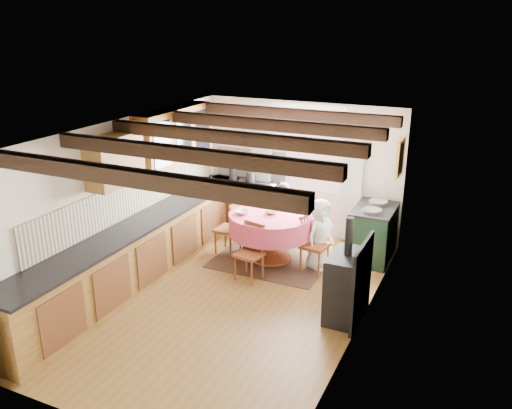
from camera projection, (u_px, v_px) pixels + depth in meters
The scene contains 40 objects.
floor at pixel (232, 298), 7.51m from camera, with size 3.60×5.50×0.00m, color olive.
ceiling at pixel (229, 130), 6.72m from camera, with size 3.60×5.50×0.00m, color white.
wall_back at pixel (302, 169), 9.47m from camera, with size 3.60×0.00×2.40m, color silver.
wall_front at pixel (90, 318), 4.76m from camera, with size 3.60×0.00×2.40m, color silver.
wall_left at pixel (123, 201), 7.83m from camera, with size 0.00×5.50×2.40m, color silver.
wall_right at pixel (363, 241), 6.40m from camera, with size 0.00×5.50×2.40m, color silver.
beam_a at pixel (132, 178), 5.04m from camera, with size 3.60×0.16×0.16m, color #332014.
beam_b at pixel (188, 155), 5.89m from camera, with size 3.60×0.16×0.16m, color #332014.
beam_c at pixel (230, 137), 6.75m from camera, with size 3.60×0.16×0.16m, color #332014.
beam_d at pixel (262, 124), 7.61m from camera, with size 3.60×0.16×0.16m, color #332014.
beam_e at pixel (288, 113), 8.46m from camera, with size 3.60×0.16×0.16m, color #332014.
splash_left at pixel (136, 195), 8.08m from camera, with size 0.02×4.50×0.55m, color beige.
splash_back at pixel (251, 163), 9.85m from camera, with size 1.40×0.02×0.55m, color beige.
base_cabinet_left at pixel (143, 251), 7.96m from camera, with size 0.60×5.30×0.88m, color olive.
base_cabinet_back at pixel (242, 206), 9.88m from camera, with size 1.30×0.60×0.88m, color olive.
worktop_left at pixel (142, 223), 7.80m from camera, with size 0.64×5.30×0.04m, color black.
worktop_back at pixel (241, 183), 9.71m from camera, with size 1.30×0.64×0.04m, color black.
wall_cabinet_glass at pixel (175, 136), 8.54m from camera, with size 0.34×1.80×0.90m, color olive.
wall_cabinet_solid at pixel (115, 160), 7.28m from camera, with size 0.34×0.90×0.70m, color olive.
window_frame at pixel (308, 148), 9.29m from camera, with size 1.34×0.03×1.54m, color white.
window_pane at pixel (308, 148), 9.29m from camera, with size 1.20×0.01×1.40m, color white.
curtain_left at pixel (261, 171), 9.72m from camera, with size 0.35×0.10×2.10m, color #A1A69F.
curtain_right at pixel (352, 183), 9.04m from camera, with size 0.35×0.10×2.10m, color #A1A69F.
curtain_rod at pixel (307, 114), 9.02m from camera, with size 0.03×0.03×2.00m, color black.
wall_picture at pixel (400, 158), 8.22m from camera, with size 0.04×0.50×0.60m, color gold.
wall_plate at pixel (361, 148), 8.86m from camera, with size 0.30×0.30×0.02m, color silver.
rug at pixel (271, 260), 8.68m from camera, with size 1.79×1.40×0.01m, color #47372A.
dining_table at pixel (271, 237), 8.55m from camera, with size 1.36×1.36×0.82m, color #D55B5A, non-canonical shape.
chair_near at pixel (249, 252), 7.92m from camera, with size 0.38×0.40×0.88m, color brown, non-canonical shape.
chair_left at pixel (228, 227), 8.85m from camera, with size 0.39×0.40×0.90m, color brown, non-canonical shape.
chair_right at pixel (315, 243), 8.16m from camera, with size 0.41×0.43×0.95m, color brown, non-canonical shape.
aga_range at pixel (373, 233), 8.63m from camera, with size 0.63×0.98×0.90m, color black, non-canonical shape.
cast_iron_stove at pixel (347, 269), 6.79m from camera, with size 0.42×0.71×1.41m, color black, non-canonical shape.
child_far at pixel (284, 214), 9.13m from camera, with size 0.41×0.27×1.13m, color #2B323D.
child_right at pixel (320, 234), 8.25m from camera, with size 0.56×0.36×1.14m, color white.
bowl_a at pixel (243, 212), 8.38m from camera, with size 0.22×0.22×0.05m, color silver.
bowl_b at pixel (272, 211), 8.40m from camera, with size 0.21×0.21×0.06m, color silver.
cup at pixel (286, 204), 8.67m from camera, with size 0.10×0.10×0.09m, color silver.
canister_tall at pixel (233, 174), 9.76m from camera, with size 0.15×0.15×0.26m, color #262628.
canister_wide at pixel (251, 177), 9.66m from camera, with size 0.17×0.17×0.19m, color #262628.
Camera 1 is at (3.11, -5.90, 3.73)m, focal length 37.27 mm.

